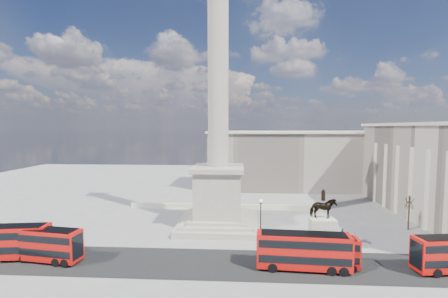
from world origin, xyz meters
The scene contains 16 objects.
ground centered at (0.00, 0.00, 0.00)m, with size 180.00×180.00×0.00m, color gray.
asphalt_road centered at (5.00, -10.00, 0.00)m, with size 120.00×9.00×0.01m, color black.
nelsons_column centered at (0.00, 5.00, 12.92)m, with size 14.00×14.00×49.85m.
balustrade_wall centered at (0.00, 16.00, 0.55)m, with size 40.00×0.60×1.10m, color beige.
building_northeast centered at (20.00, 40.00, 8.32)m, with size 51.00×17.00×16.60m.
red_bus_a centered at (-22.22, -10.47, 2.30)m, with size 11.05×3.91×4.38m.
red_bus_b centered at (13.84, -10.36, 2.08)m, with size 9.85×2.54×3.98m.
red_bus_c centered at (11.85, -11.01, 2.43)m, with size 11.56×3.33×4.63m.
red_bus_e centered at (-27.49, -10.42, 2.43)m, with size 11.66×4.13×4.63m.
victorian_lamp centered at (7.15, -1.31, 3.82)m, with size 0.56×0.56×6.48m.
equestrian_statue centered at (15.62, -5.39, 3.16)m, with size 4.37×3.27×9.00m.
bare_tree_mid centered at (32.97, 4.74, 4.95)m, with size 1.66×1.66×6.28m.
bare_tree_far centered at (39.23, 17.92, 5.40)m, with size 1.68×1.68×6.85m.
pedestrian_walking centered at (19.04, -3.05, 0.91)m, with size 0.66×0.43×1.81m, color #222728.
pedestrian_standing centered at (18.53, -4.04, 0.87)m, with size 0.85×0.66×1.74m, color #222728.
pedestrian_crossing centered at (20.20, -0.14, 0.82)m, with size 0.96×0.40×1.64m, color #222728.
Camera 1 is at (4.02, -47.57, 17.69)m, focal length 24.00 mm.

